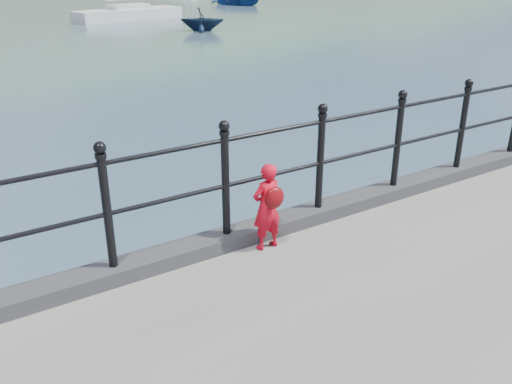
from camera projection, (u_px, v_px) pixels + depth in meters
ground at (266, 301)px, 6.45m from camera, size 600.00×600.00×0.00m
kerb at (275, 225)px, 5.91m from camera, size 60.00×0.30×0.15m
railing at (276, 161)px, 5.61m from camera, size 18.11×0.11×1.20m
far_shore at (17, 30)px, 219.47m from camera, size 830.00×200.00×156.00m
child at (267, 206)px, 5.41m from camera, size 0.35×0.30×0.92m
launch_navy at (202, 19)px, 30.65m from camera, size 3.22×3.16×1.29m
sailboat_near at (129, 14)px, 36.58m from camera, size 7.66×3.40×10.02m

